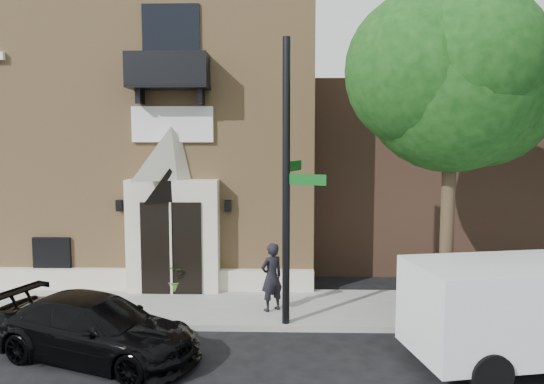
# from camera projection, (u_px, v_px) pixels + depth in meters

# --- Properties ---
(ground) EXTENTS (120.00, 120.00, 0.00)m
(ground) POSITION_uv_depth(u_px,v_px,m) (192.00, 331.00, 12.44)
(ground) COLOR black
(ground) RESTS_ON ground
(sidewalk) EXTENTS (42.00, 3.00, 0.15)m
(sidewalk) POSITION_uv_depth(u_px,v_px,m) (240.00, 308.00, 13.89)
(sidewalk) COLOR gray
(sidewalk) RESTS_ON ground
(church) EXTENTS (12.20, 11.01, 9.30)m
(church) POSITION_uv_depth(u_px,v_px,m) (149.00, 135.00, 19.95)
(church) COLOR #AC8251
(church) RESTS_ON ground
(neighbour_building) EXTENTS (18.00, 8.00, 6.40)m
(neighbour_building) POSITION_uv_depth(u_px,v_px,m) (536.00, 172.00, 20.73)
(neighbour_building) COLOR brown
(neighbour_building) RESTS_ON ground
(street_tree_left) EXTENTS (4.97, 4.38, 7.77)m
(street_tree_left) POSITION_uv_depth(u_px,v_px,m) (455.00, 78.00, 12.02)
(street_tree_left) COLOR #38281C
(street_tree_left) RESTS_ON sidewalk
(black_sedan) EXTENTS (4.81, 3.21, 1.30)m
(black_sedan) POSITION_uv_depth(u_px,v_px,m) (96.00, 328.00, 10.82)
(black_sedan) COLOR black
(black_sedan) RESTS_ON ground
(street_sign) EXTENTS (1.00, 1.28, 6.64)m
(street_sign) POSITION_uv_depth(u_px,v_px,m) (287.00, 183.00, 12.23)
(street_sign) COLOR black
(street_sign) RESTS_ON sidewalk
(fire_hydrant) EXTENTS (0.47, 0.37, 0.82)m
(fire_hydrant) POSITION_uv_depth(u_px,v_px,m) (474.00, 306.00, 12.58)
(fire_hydrant) COLOR #AA0205
(fire_hydrant) RESTS_ON sidewalk
(dumpster) EXTENTS (1.85, 1.34, 1.09)m
(dumpster) POSITION_uv_depth(u_px,v_px,m) (445.00, 297.00, 12.74)
(dumpster) COLOR #0F3A1A
(dumpster) RESTS_ON sidewalk
(planter) EXTENTS (0.87, 0.81, 0.78)m
(planter) POSITION_uv_depth(u_px,v_px,m) (176.00, 279.00, 15.00)
(planter) COLOR #436C2D
(planter) RESTS_ON sidewalk
(pedestrian_near) EXTENTS (0.76, 0.71, 1.74)m
(pedestrian_near) POSITION_uv_depth(u_px,v_px,m) (272.00, 277.00, 13.39)
(pedestrian_near) COLOR black
(pedestrian_near) RESTS_ON sidewalk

